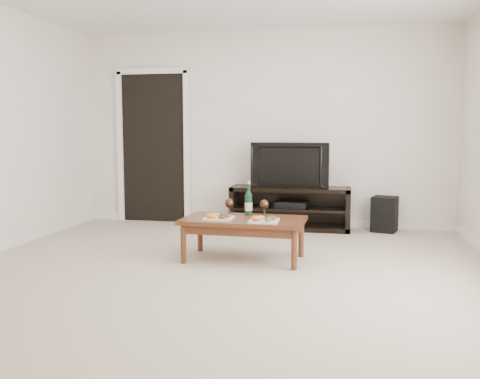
% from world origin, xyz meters
% --- Properties ---
extents(floor, '(5.50, 5.50, 0.00)m').
position_xyz_m(floor, '(0.00, 0.00, 0.00)').
color(floor, '#BBAA97').
rests_on(floor, ground).
extents(back_wall, '(5.00, 0.04, 2.60)m').
position_xyz_m(back_wall, '(0.00, 2.77, 1.30)').
color(back_wall, silver).
rests_on(back_wall, ground).
extents(doorway, '(0.90, 0.02, 2.05)m').
position_xyz_m(doorway, '(-1.55, 2.73, 1.02)').
color(doorway, black).
rests_on(doorway, ground).
extents(media_console, '(1.54, 0.45, 0.55)m').
position_xyz_m(media_console, '(0.40, 2.50, 0.28)').
color(media_console, black).
rests_on(media_console, ground).
extents(television, '(1.01, 0.18, 0.58)m').
position_xyz_m(television, '(0.40, 2.50, 0.84)').
color(television, black).
rests_on(television, media_console).
extents(av_receiver, '(0.42, 0.33, 0.08)m').
position_xyz_m(av_receiver, '(0.42, 2.48, 0.33)').
color(av_receiver, black).
rests_on(av_receiver, media_console).
extents(subwoofer, '(0.36, 0.36, 0.45)m').
position_xyz_m(subwoofer, '(1.59, 2.55, 0.22)').
color(subwoofer, black).
rests_on(subwoofer, ground).
extents(coffee_table, '(1.22, 0.70, 0.42)m').
position_xyz_m(coffee_table, '(0.12, 0.75, 0.21)').
color(coffee_table, '#572D18').
rests_on(coffee_table, ground).
extents(plate_left, '(0.27, 0.27, 0.07)m').
position_xyz_m(plate_left, '(-0.12, 0.65, 0.45)').
color(plate_left, white).
rests_on(plate_left, coffee_table).
extents(plate_right, '(0.27, 0.27, 0.07)m').
position_xyz_m(plate_right, '(0.34, 0.59, 0.45)').
color(plate_right, white).
rests_on(plate_right, coffee_table).
extents(wine_bottle, '(0.07, 0.07, 0.35)m').
position_xyz_m(wine_bottle, '(0.13, 0.96, 0.59)').
color(wine_bottle, '#0E361E').
rests_on(wine_bottle, coffee_table).
extents(goblet_left, '(0.09, 0.09, 0.17)m').
position_xyz_m(goblet_left, '(-0.07, 0.92, 0.51)').
color(goblet_left, '#38281F').
rests_on(goblet_left, coffee_table).
extents(goblet_right, '(0.09, 0.09, 0.17)m').
position_xyz_m(goblet_right, '(0.30, 0.91, 0.51)').
color(goblet_right, '#38281F').
rests_on(goblet_right, coffee_table).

